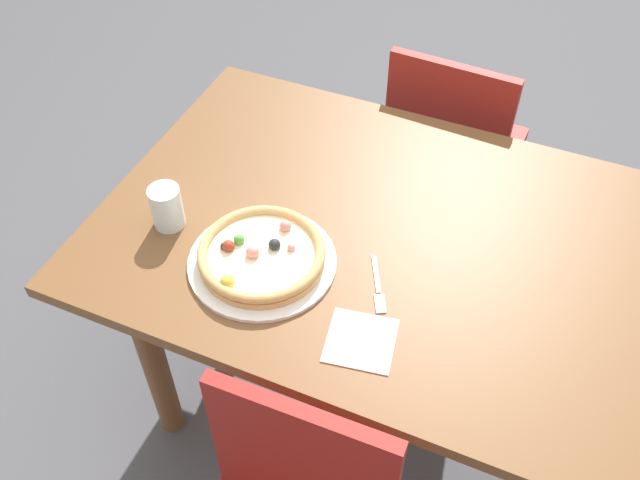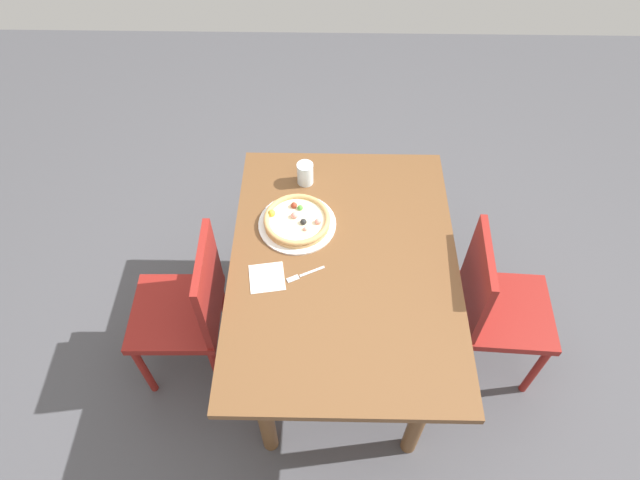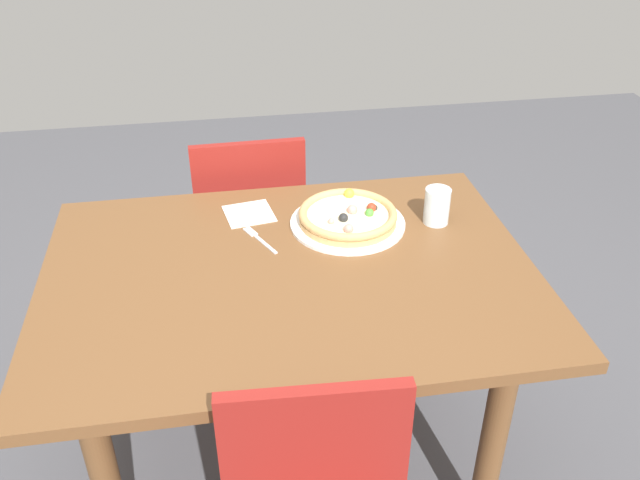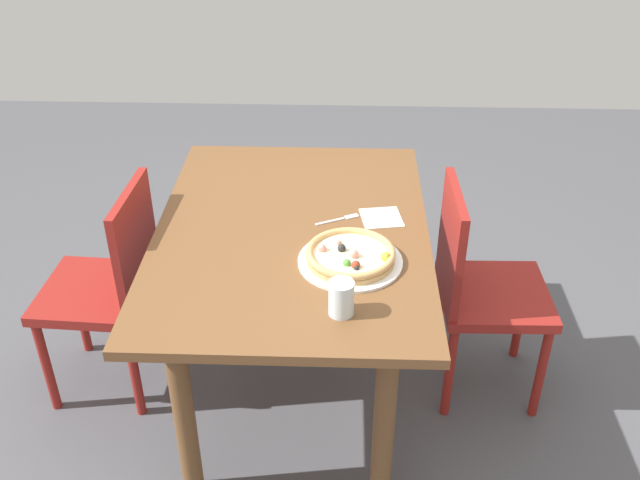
% 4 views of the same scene
% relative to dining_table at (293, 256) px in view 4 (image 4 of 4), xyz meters
% --- Properties ---
extents(ground_plane, '(6.00, 6.00, 0.00)m').
position_rel_dining_table_xyz_m(ground_plane, '(0.00, 0.00, -0.65)').
color(ground_plane, '#4C4C51').
extents(dining_table, '(1.31, 0.95, 0.76)m').
position_rel_dining_table_xyz_m(dining_table, '(0.00, 0.00, 0.00)').
color(dining_table, brown).
rests_on(dining_table, ground).
extents(chair_near, '(0.42, 0.42, 0.88)m').
position_rel_dining_table_xyz_m(chair_near, '(-0.03, -0.69, -0.16)').
color(chair_near, maroon).
rests_on(chair_near, ground).
extents(chair_far, '(0.41, 0.41, 0.88)m').
position_rel_dining_table_xyz_m(chair_far, '(-0.07, 0.69, -0.16)').
color(chair_far, maroon).
rests_on(chair_far, ground).
extents(plate, '(0.34, 0.34, 0.01)m').
position_rel_dining_table_xyz_m(plate, '(0.20, 0.20, 0.12)').
color(plate, white).
rests_on(plate, dining_table).
extents(pizza, '(0.29, 0.29, 0.05)m').
position_rel_dining_table_xyz_m(pizza, '(0.20, 0.20, 0.14)').
color(pizza, tan).
rests_on(pizza, plate).
extents(fork, '(0.09, 0.16, 0.00)m').
position_rel_dining_table_xyz_m(fork, '(-0.07, 0.17, 0.12)').
color(fork, silver).
rests_on(fork, dining_table).
extents(drinking_glass, '(0.08, 0.08, 0.11)m').
position_rel_dining_table_xyz_m(drinking_glass, '(0.46, 0.18, 0.17)').
color(drinking_glass, silver).
rests_on(drinking_glass, dining_table).
extents(napkin, '(0.16, 0.16, 0.00)m').
position_rel_dining_table_xyz_m(napkin, '(-0.08, 0.31, 0.12)').
color(napkin, white).
rests_on(napkin, dining_table).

